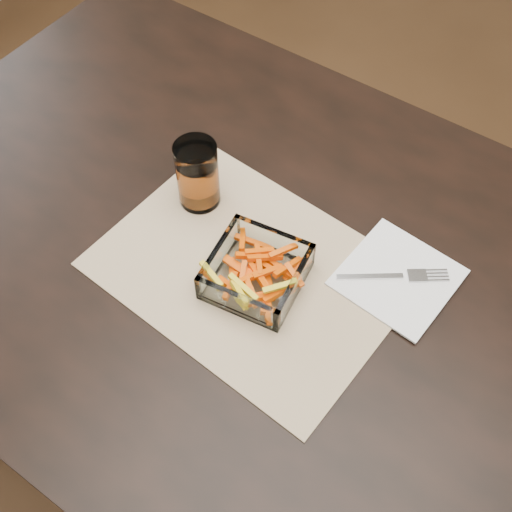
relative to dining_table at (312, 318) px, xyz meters
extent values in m
plane|color=#331E0F|center=(0.00, 0.00, -0.66)|extent=(4.50, 4.50, 0.00)
cube|color=black|center=(0.00, 0.00, 0.07)|extent=(1.60, 0.90, 0.03)
cylinder|color=black|center=(-0.72, 0.37, -0.30)|extent=(0.06, 0.06, 0.72)
cube|color=tan|center=(-0.10, -0.03, 0.09)|extent=(0.47, 0.36, 0.00)
cube|color=white|center=(-0.08, -0.04, 0.09)|extent=(0.15, 0.15, 0.01)
cube|color=white|center=(-0.09, 0.02, 0.12)|extent=(0.13, 0.03, 0.05)
cube|color=white|center=(-0.07, -0.10, 0.12)|extent=(0.13, 0.03, 0.05)
cube|color=white|center=(-0.15, -0.05, 0.12)|extent=(0.03, 0.13, 0.05)
cube|color=white|center=(-0.02, -0.03, 0.12)|extent=(0.03, 0.13, 0.05)
cylinder|color=white|center=(-0.25, 0.04, 0.15)|extent=(0.07, 0.07, 0.12)
cylinder|color=#9D4916|center=(-0.25, 0.04, 0.14)|extent=(0.06, 0.06, 0.08)
cube|color=white|center=(0.09, 0.09, 0.09)|extent=(0.17, 0.17, 0.00)
cube|color=silver|center=(0.06, 0.06, 0.10)|extent=(0.09, 0.07, 0.00)
cube|color=silver|center=(0.11, 0.10, 0.10)|extent=(0.04, 0.04, 0.00)
cube|color=silver|center=(0.13, 0.13, 0.10)|extent=(0.03, 0.02, 0.00)
cube|color=silver|center=(0.14, 0.13, 0.10)|extent=(0.03, 0.02, 0.00)
cube|color=silver|center=(0.14, 0.12, 0.10)|extent=(0.03, 0.02, 0.00)
cube|color=silver|center=(0.15, 0.12, 0.10)|extent=(0.03, 0.02, 0.00)
camera|label=1|loc=(0.21, -0.47, 0.92)|focal=45.00mm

